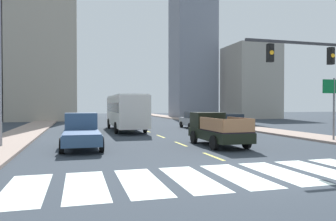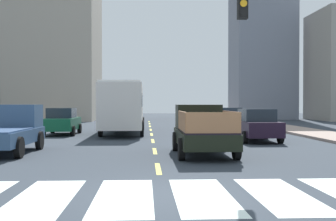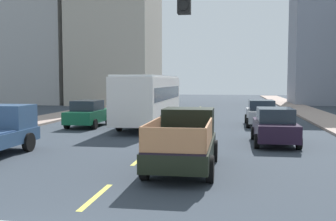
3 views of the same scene
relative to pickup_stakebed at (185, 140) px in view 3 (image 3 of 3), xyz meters
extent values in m
cube|color=gray|center=(-12.41, 10.10, -0.86)|extent=(3.07, 110.00, 0.15)
cube|color=#D4CA4A|center=(-1.86, -3.90, -0.93)|extent=(0.16, 2.40, 0.01)
cube|color=#D4CA4A|center=(-1.86, 1.10, -0.93)|extent=(0.16, 2.40, 0.01)
cube|color=#D4CA4A|center=(-1.86, 6.10, -0.93)|extent=(0.16, 2.40, 0.01)
cube|color=#D4CA4A|center=(-1.86, 11.10, -0.93)|extent=(0.16, 2.40, 0.01)
cube|color=#D4CA4A|center=(-1.86, 16.10, -0.93)|extent=(0.16, 2.40, 0.01)
cube|color=#D4CA4A|center=(-1.86, 21.10, -0.93)|extent=(0.16, 2.40, 0.01)
cube|color=#D4CA4A|center=(-1.86, 26.10, -0.93)|extent=(0.16, 2.40, 0.01)
cube|color=#D4CA4A|center=(-1.86, 31.10, -0.93)|extent=(0.16, 2.40, 0.01)
cube|color=black|center=(0.00, -0.44, -0.26)|extent=(1.96, 5.20, 0.56)
cube|color=black|center=(0.00, 1.26, 0.52)|extent=(1.84, 1.60, 1.00)
cube|color=#19232D|center=(0.00, 1.70, 0.70)|extent=(1.72, 0.08, 0.56)
cube|color=black|center=(0.00, -1.39, 0.05)|extent=(1.84, 3.30, 0.06)
cylinder|color=black|center=(-0.98, 1.12, -0.54)|extent=(0.22, 0.80, 0.80)
cylinder|color=black|center=(0.98, 1.12, -0.54)|extent=(0.22, 0.80, 0.80)
cylinder|color=black|center=(-0.98, -2.00, -0.54)|extent=(0.22, 0.80, 0.80)
cylinder|color=black|center=(0.98, -2.00, -0.54)|extent=(0.22, 0.80, 0.80)
cube|color=#9D6A46|center=(-0.90, -1.39, 0.43)|extent=(0.06, 3.17, 0.70)
cube|color=#9D6A46|center=(0.90, -1.39, 0.43)|extent=(0.06, 3.17, 0.70)
cube|color=#9D6A46|center=(0.00, -2.97, 0.43)|extent=(1.80, 0.06, 0.70)
cube|color=#314D71|center=(-7.84, 2.11, 0.52)|extent=(1.84, 1.60, 1.00)
cube|color=#19232D|center=(-7.84, 2.55, 0.70)|extent=(1.72, 0.08, 0.56)
cylinder|color=black|center=(-6.86, 1.97, -0.54)|extent=(0.22, 0.80, 0.80)
cube|color=silver|center=(-3.71, 12.14, 0.91)|extent=(2.50, 10.80, 2.70)
cube|color=#19232D|center=(-3.71, 12.14, 1.26)|extent=(2.52, 9.94, 0.80)
cube|color=silver|center=(-3.71, 12.14, 2.32)|extent=(2.40, 10.37, 0.12)
cylinder|color=black|center=(-4.96, 15.49, -0.44)|extent=(0.22, 1.00, 1.00)
cylinder|color=black|center=(-2.46, 15.49, -0.44)|extent=(0.22, 1.00, 1.00)
cylinder|color=black|center=(-4.96, 9.17, -0.44)|extent=(0.22, 1.00, 1.00)
cylinder|color=black|center=(-2.46, 9.17, -0.44)|extent=(0.22, 1.00, 1.00)
cube|color=#115433|center=(-7.61, 11.17, -0.24)|extent=(1.80, 4.40, 0.76)
cube|color=#1E2833|center=(-7.61, 11.02, 0.46)|extent=(1.58, 2.11, 0.64)
cylinder|color=black|center=(-8.51, 12.53, -0.62)|extent=(0.22, 0.64, 0.64)
cylinder|color=black|center=(-6.71, 12.53, -0.62)|extent=(0.22, 0.64, 0.64)
cylinder|color=black|center=(-8.51, 9.80, -0.62)|extent=(0.22, 0.64, 0.64)
cylinder|color=black|center=(-6.71, 9.80, -0.62)|extent=(0.22, 0.64, 0.64)
cube|color=#94969B|center=(3.56, 13.42, -0.24)|extent=(1.80, 4.40, 0.76)
cube|color=#1E2833|center=(3.56, 13.27, 0.46)|extent=(1.58, 2.11, 0.64)
cylinder|color=black|center=(2.66, 14.78, -0.62)|extent=(0.22, 0.64, 0.64)
cylinder|color=black|center=(4.46, 14.78, -0.62)|extent=(0.22, 0.64, 0.64)
cylinder|color=black|center=(2.66, 12.06, -0.62)|extent=(0.22, 0.64, 0.64)
cylinder|color=black|center=(4.46, 12.06, -0.62)|extent=(0.22, 0.64, 0.64)
cube|color=black|center=(3.61, 5.64, -0.24)|extent=(1.80, 4.40, 0.76)
cube|color=#1E2833|center=(3.61, 5.49, 0.46)|extent=(1.58, 2.11, 0.64)
cylinder|color=black|center=(2.71, 7.00, -0.62)|extent=(0.22, 0.64, 0.64)
cylinder|color=black|center=(4.51, 7.00, -0.62)|extent=(0.22, 0.64, 0.64)
cylinder|color=black|center=(2.71, 4.27, -0.62)|extent=(0.22, 0.64, 0.64)
cylinder|color=black|center=(4.51, 4.27, -0.62)|extent=(0.22, 0.64, 0.64)
cylinder|color=black|center=(0.54, -5.03, 3.65)|extent=(0.20, 0.04, 0.20)
cube|color=gray|center=(12.93, 39.40, 11.23)|extent=(7.47, 7.19, 24.34)
cube|color=#9B9A98|center=(-23.37, 36.44, 10.84)|extent=(9.11, 9.57, 23.55)
camera|label=1|loc=(-8.04, -17.96, 1.53)|focal=34.42mm
camera|label=2|loc=(-2.24, -17.40, 1.07)|focal=47.00mm
camera|label=3|loc=(1.55, -13.59, 2.05)|focal=42.63mm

